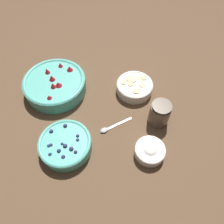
# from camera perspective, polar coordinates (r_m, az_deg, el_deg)

# --- Properties ---
(ground_plane) EXTENTS (4.00, 4.00, 0.00)m
(ground_plane) POSITION_cam_1_polar(r_m,az_deg,el_deg) (0.89, 0.20, -0.29)
(ground_plane) COLOR brown
(bowl_strawberries) EXTENTS (0.26, 0.26, 0.09)m
(bowl_strawberries) POSITION_cam_1_polar(r_m,az_deg,el_deg) (0.96, -14.80, 6.99)
(bowl_strawberries) COLOR #56B7A8
(bowl_strawberries) RESTS_ON ground_plane
(bowl_blueberries) EXTENTS (0.19, 0.19, 0.06)m
(bowl_blueberries) POSITION_cam_1_polar(r_m,az_deg,el_deg) (0.80, -12.10, -8.28)
(bowl_blueberries) COLOR #56B7A8
(bowl_blueberries) RESTS_ON ground_plane
(bowl_bananas) EXTENTS (0.15, 0.15, 0.05)m
(bowl_bananas) POSITION_cam_1_polar(r_m,az_deg,el_deg) (0.94, 5.90, 6.65)
(bowl_bananas) COLOR silver
(bowl_bananas) RESTS_ON ground_plane
(bowl_cream) EXTENTS (0.11, 0.11, 0.05)m
(bowl_cream) POSITION_cam_1_polar(r_m,az_deg,el_deg) (0.79, 9.86, -9.97)
(bowl_cream) COLOR white
(bowl_cream) RESTS_ON ground_plane
(jar_chocolate) EXTENTS (0.08, 0.08, 0.10)m
(jar_chocolate) POSITION_cam_1_polar(r_m,az_deg,el_deg) (0.85, 12.29, -0.48)
(jar_chocolate) COLOR brown
(jar_chocolate) RESTS_ON ground_plane
(spoon) EXTENTS (0.09, 0.12, 0.01)m
(spoon) POSITION_cam_1_polar(r_m,az_deg,el_deg) (0.85, -0.51, -4.08)
(spoon) COLOR #B2B2B7
(spoon) RESTS_ON ground_plane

